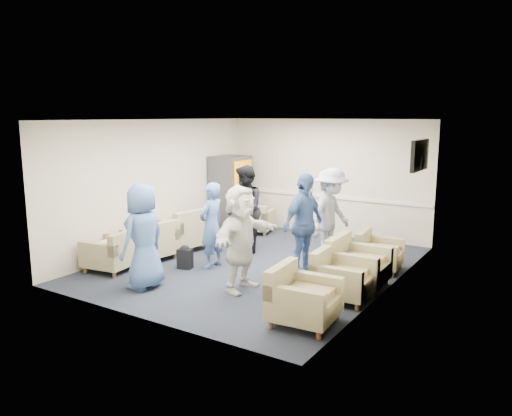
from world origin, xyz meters
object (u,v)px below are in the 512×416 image
Objects in this scene: person_mid_left at (211,225)px; person_front_right at (241,238)px; armchair_corner at (256,221)px; armchair_right_near at (300,300)px; vending_machine at (231,193)px; armchair_left_near at (114,253)px; person_back_left at (245,210)px; armchair_right_midfar at (355,266)px; armchair_left_mid at (152,243)px; person_front_left at (143,236)px; armchair_right_midnear at (340,278)px; armchair_right_far at (377,254)px; person_mid_right at (304,224)px; armchair_left_far at (183,232)px; person_back_right at (331,215)px.

person_front_right is (1.14, -0.72, 0.06)m from person_mid_left.
person_mid_left is at bearing 93.27° from armchair_corner.
vending_machine reaches higher than armchair_right_near.
armchair_left_near is 1.01× the size of armchair_right_near.
armchair_right_midfar is at bearing 37.05° from person_back_left.
person_back_left reaches higher than armchair_left_mid.
armchair_left_mid is 0.54× the size of person_front_left.
armchair_right_midnear is at bearing 24.96° from person_back_left.
armchair_right_midnear is 1.06× the size of armchair_right_far.
person_back_left is at bearing 32.80° from person_front_right.
armchair_right_midfar is (4.00, 1.54, 0.03)m from armchair_left_near.
vending_machine is at bearing 63.64° from person_mid_right.
armchair_corner is 4.00m from person_front_right.
vending_machine is (-4.03, 4.07, 0.58)m from armchair_right_near.
vending_machine is at bearing 51.04° from armchair_right_midnear.
armchair_right_midfar is at bearing 95.15° from armchair_left_far.
person_front_right is at bearing 103.91° from armchair_right_midnear.
armchair_right_near is 0.50× the size of person_mid_right.
armchair_left_near is at bearing 81.66° from armchair_right_near.
person_front_right is (-0.46, -1.28, -0.04)m from person_mid_right.
person_back_left is (1.43, -1.52, -0.01)m from vending_machine.
armchair_right_far is 3.64m from armchair_corner.
armchair_left_mid is 4.02m from armchair_right_near.
person_mid_right is (2.85, -0.09, 0.53)m from armchair_left_far.
armchair_right_midfar reaches higher than armchair_left_mid.
armchair_right_near is at bearing -114.64° from person_front_right.
armchair_right_far is 0.51× the size of person_mid_left.
armchair_right_near is at bearing 173.84° from armchair_right_far.
armchair_left_near is 4.11m from person_back_right.
person_back_left is (-2.67, -0.34, 0.60)m from armchair_right_far.
armchair_right_near is 0.52× the size of person_front_left.
armchair_right_near is 1.15m from armchair_right_midnear.
armchair_right_far is at bearing 121.76° from armchair_left_mid.
person_front_right is at bearing 68.87° from armchair_left_far.
person_back_left is (-2.60, 2.55, 0.57)m from armchair_right_near.
armchair_corner is at bearing 176.09° from armchair_left_far.
armchair_right_midnear is at bearing 86.85° from person_mid_left.
armchair_right_far is 0.45× the size of person_back_left.
armchair_left_far is 3.11m from person_back_right.
person_mid_right is at bearing -34.60° from vending_machine.
armchair_left_near is at bearing -88.55° from vending_machine.
armchair_left_far is 1.48m from person_mid_left.
vending_machine is 1.06× the size of person_front_right.
person_back_left is at bearing 72.71° from armchair_right_midfar.
person_back_left is (-2.68, 1.40, 0.57)m from armchair_right_midnear.
armchair_left_near is 0.97× the size of armchair_left_mid.
person_back_right is 1.05× the size of person_front_right.
armchair_right_far is 0.47× the size of person_front_left.
person_front_left reaches higher than armchair_right_near.
armchair_corner is at bearing 72.01° from person_back_right.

